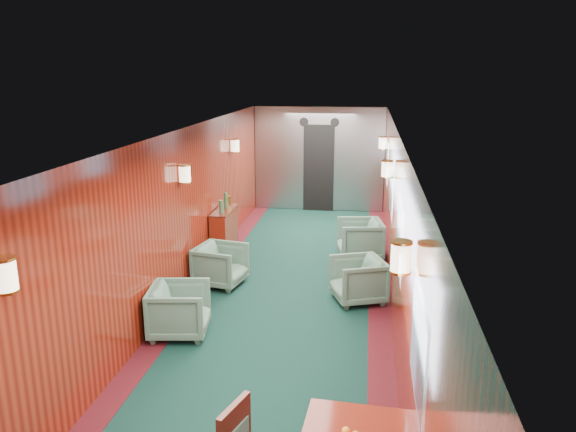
# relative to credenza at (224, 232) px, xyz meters

# --- Properties ---
(room) EXTENTS (12.00, 12.10, 2.40)m
(room) POSITION_rel_credenza_xyz_m (1.34, -2.31, 1.20)
(room) COLOR black
(room) RESTS_ON ground
(bulkhead) EXTENTS (2.98, 0.17, 2.39)m
(bulkhead) POSITION_rel_credenza_xyz_m (1.34, 3.61, 0.75)
(bulkhead) COLOR #A0A3A7
(bulkhead) RESTS_ON ground
(windows_right) EXTENTS (0.02, 8.60, 0.80)m
(windows_right) POSITION_rel_credenza_xyz_m (2.83, -2.06, 1.02)
(windows_right) COLOR silver
(windows_right) RESTS_ON ground
(wall_sconces) EXTENTS (2.97, 7.97, 0.25)m
(wall_sconces) POSITION_rel_credenza_xyz_m (1.34, -1.74, 1.36)
(wall_sconces) COLOR beige
(wall_sconces) RESTS_ON ground
(credenza) EXTENTS (0.30, 0.94, 1.12)m
(credenza) POSITION_rel_credenza_xyz_m (0.00, 0.00, 0.00)
(credenza) COLOR maroon
(credenza) RESTS_ON ground
(armchair_left_near) EXTENTS (0.81, 0.79, 0.65)m
(armchair_left_near) POSITION_rel_credenza_xyz_m (0.22, -3.06, -0.11)
(armchair_left_near) COLOR #1B4032
(armchair_left_near) RESTS_ON ground
(armchair_left_far) EXTENTS (0.82, 0.80, 0.64)m
(armchair_left_far) POSITION_rel_credenza_xyz_m (0.29, -1.37, -0.12)
(armchair_left_far) COLOR #1B4032
(armchair_left_far) RESTS_ON ground
(armchair_right_near) EXTENTS (0.89, 0.88, 0.64)m
(armchair_right_near) POSITION_rel_credenza_xyz_m (2.38, -1.70, -0.12)
(armchair_right_near) COLOR #1B4032
(armchair_right_near) RESTS_ON ground
(armchair_right_far) EXTENTS (0.87, 0.85, 0.69)m
(armchair_right_far) POSITION_rel_credenza_xyz_m (2.37, 0.20, -0.09)
(armchair_right_far) COLOR #1B4032
(armchair_right_far) RESTS_ON ground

